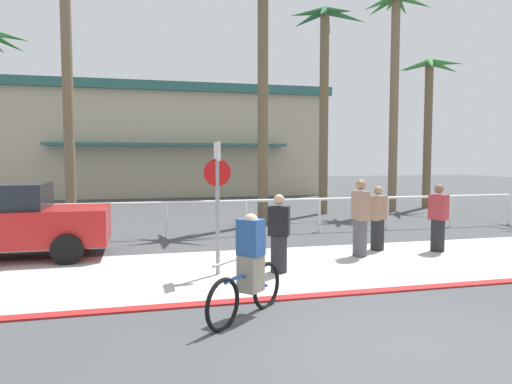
% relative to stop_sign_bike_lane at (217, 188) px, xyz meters
% --- Properties ---
extents(ground_plane, '(80.00, 80.00, 0.00)m').
position_rel_stop_sign_bike_lane_xyz_m(ground_plane, '(1.58, 6.04, -1.68)').
color(ground_plane, '#424447').
extents(sidewalk_strip, '(44.00, 4.00, 0.02)m').
position_rel_stop_sign_bike_lane_xyz_m(sidewalk_strip, '(1.58, 0.24, -1.67)').
color(sidewalk_strip, beige).
rests_on(sidewalk_strip, ground).
extents(curb_paint, '(44.00, 0.24, 0.03)m').
position_rel_stop_sign_bike_lane_xyz_m(curb_paint, '(1.58, -1.76, -1.66)').
color(curb_paint, maroon).
rests_on(curb_paint, ground).
extents(building_backdrop, '(19.28, 13.00, 6.52)m').
position_rel_stop_sign_bike_lane_xyz_m(building_backdrop, '(0.23, 23.83, 1.60)').
color(building_backdrop, '#BCAD8E').
rests_on(building_backdrop, ground).
extents(rail_fence, '(27.76, 0.08, 1.04)m').
position_rel_stop_sign_bike_lane_xyz_m(rail_fence, '(1.58, 4.54, -0.84)').
color(rail_fence, white).
rests_on(rail_fence, ground).
extents(stop_sign_bike_lane, '(0.52, 0.56, 2.56)m').
position_rel_stop_sign_bike_lane_xyz_m(stop_sign_bike_lane, '(0.00, 0.00, 0.00)').
color(stop_sign_bike_lane, gray).
rests_on(stop_sign_bike_lane, ground).
extents(palm_tree_2, '(3.05, 2.87, 9.42)m').
position_rel_stop_sign_bike_lane_xyz_m(palm_tree_2, '(-3.82, 8.40, 4.87)').
color(palm_tree_2, '#756047').
rests_on(palm_tree_2, ground).
extents(palm_tree_3, '(2.77, 2.74, 8.41)m').
position_rel_stop_sign_bike_lane_xyz_m(palm_tree_3, '(2.61, 6.53, 4.36)').
color(palm_tree_3, brown).
rests_on(palm_tree_3, ground).
extents(palm_tree_4, '(3.27, 2.80, 8.21)m').
position_rel_stop_sign_bike_lane_xyz_m(palm_tree_4, '(5.78, 8.94, 4.18)').
color(palm_tree_4, brown).
rests_on(palm_tree_4, ground).
extents(palm_tree_5, '(3.16, 2.97, 9.07)m').
position_rel_stop_sign_bike_lane_xyz_m(palm_tree_5, '(8.96, 8.94, 5.11)').
color(palm_tree_5, '#756047').
rests_on(palm_tree_5, ground).
extents(palm_tree_6, '(3.14, 2.86, 6.70)m').
position_rel_stop_sign_bike_lane_xyz_m(palm_tree_6, '(11.17, 9.88, 3.21)').
color(palm_tree_6, brown).
rests_on(palm_tree_6, ground).
extents(car_red_1, '(4.40, 2.02, 1.69)m').
position_rel_stop_sign_bike_lane_xyz_m(car_red_1, '(-4.41, 2.53, -0.81)').
color(car_red_1, red).
rests_on(car_red_1, ground).
extents(cyclist_blue_0, '(1.36, 1.30, 1.50)m').
position_rel_stop_sign_bike_lane_xyz_m(cyclist_blue_0, '(0.06, -2.41, -0.98)').
color(cyclist_blue_0, black).
rests_on(cyclist_blue_0, ground).
extents(pedestrian_0, '(0.33, 0.41, 1.77)m').
position_rel_stop_sign_bike_lane_xyz_m(pedestrian_0, '(3.41, 0.87, -0.85)').
color(pedestrian_0, '#4C4C51').
rests_on(pedestrian_0, ground).
extents(pedestrian_1, '(0.47, 0.43, 1.55)m').
position_rel_stop_sign_bike_lane_xyz_m(pedestrian_1, '(1.19, -0.12, -0.97)').
color(pedestrian_1, '#232326').
rests_on(pedestrian_1, ground).
extents(pedestrian_2, '(0.42, 0.47, 1.63)m').
position_rel_stop_sign_bike_lane_xyz_m(pedestrian_2, '(5.48, 0.95, -0.93)').
color(pedestrian_2, '#232326').
rests_on(pedestrian_2, ground).
extents(pedestrian_3, '(0.47, 0.42, 1.58)m').
position_rel_stop_sign_bike_lane_xyz_m(pedestrian_3, '(4.16, 1.44, -0.96)').
color(pedestrian_3, '#232326').
rests_on(pedestrian_3, ground).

